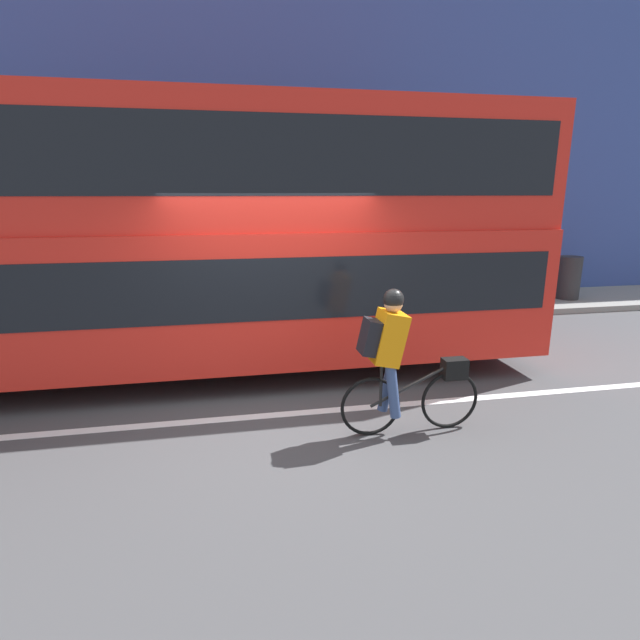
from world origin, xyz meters
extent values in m
plane|color=#424244|center=(0.00, 0.00, 0.00)|extent=(80.00, 80.00, 0.00)
cube|color=silver|center=(0.00, -0.12, 0.00)|extent=(50.00, 0.14, 0.01)
cube|color=gray|center=(0.00, 4.64, 0.06)|extent=(60.00, 2.07, 0.13)
cube|color=#33478C|center=(0.00, 5.83, 3.39)|extent=(60.00, 0.30, 6.78)
cylinder|color=black|center=(2.03, 1.68, 0.53)|extent=(1.06, 0.30, 1.06)
cube|color=red|center=(-0.87, 1.68, 1.18)|extent=(9.34, 2.59, 1.72)
cube|color=black|center=(-0.87, 1.68, 1.38)|extent=(8.96, 2.61, 0.76)
cube|color=red|center=(-0.87, 1.68, 2.83)|extent=(9.34, 2.49, 1.60)
cube|color=black|center=(-0.87, 1.68, 2.91)|extent=(8.96, 2.51, 0.89)
torus|color=black|center=(1.78, -0.79, 0.33)|extent=(0.65, 0.04, 0.65)
torus|color=black|center=(0.89, -0.79, 0.33)|extent=(0.65, 0.04, 0.65)
cylinder|color=black|center=(1.34, -0.79, 0.53)|extent=(0.90, 0.03, 0.44)
cylinder|color=black|center=(1.00, -0.79, 0.56)|extent=(0.03, 0.03, 0.48)
cube|color=black|center=(1.81, -0.79, 0.68)|extent=(0.26, 0.16, 0.22)
cube|color=orange|center=(1.06, -0.79, 1.07)|extent=(0.37, 0.32, 0.58)
cube|color=black|center=(0.86, -0.79, 1.09)|extent=(0.21, 0.26, 0.38)
cylinder|color=#384C7A|center=(1.10, -0.70, 0.51)|extent=(0.21, 0.11, 0.58)
cylinder|color=#384C7A|center=(1.10, -0.88, 0.51)|extent=(0.19, 0.11, 0.58)
sphere|color=tan|center=(1.10, -0.79, 1.43)|extent=(0.19, 0.19, 0.19)
sphere|color=black|center=(1.10, -0.79, 1.47)|extent=(0.21, 0.21, 0.21)
cylinder|color=#262628|center=(7.18, 4.54, 0.61)|extent=(0.53, 0.53, 0.97)
camera|label=1|loc=(-0.56, -5.45, 2.51)|focal=28.00mm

